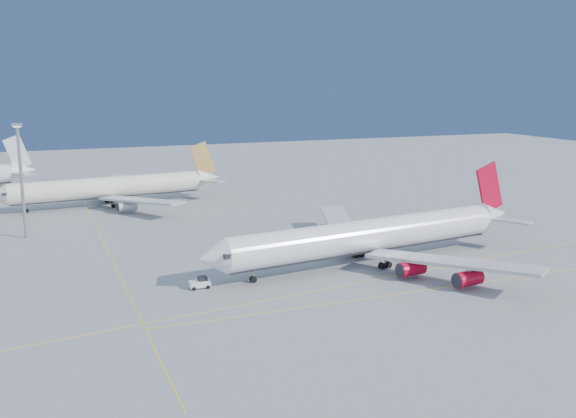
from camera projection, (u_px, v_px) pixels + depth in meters
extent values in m
plane|color=slate|center=(346.00, 273.00, 121.07)|extent=(500.00, 500.00, 0.00)
cube|color=yellow|center=(409.00, 292.00, 110.16)|extent=(90.00, 0.18, 0.02)
cube|color=yellow|center=(361.00, 282.00, 115.61)|extent=(118.86, 16.88, 0.02)
cube|color=yellow|center=(110.00, 255.00, 133.75)|extent=(0.18, 140.00, 0.02)
cylinder|color=white|center=(367.00, 235.00, 126.56)|extent=(61.85, 14.43, 6.37)
cone|color=white|center=(211.00, 258.00, 110.57)|extent=(5.74, 6.97, 6.37)
cone|color=white|center=(493.00, 214.00, 143.12)|extent=(8.42, 7.02, 6.06)
cube|color=black|center=(223.00, 253.00, 111.45)|extent=(2.54, 6.24, 0.77)
cube|color=#B7B7BC|center=(452.00, 262.00, 114.36)|extent=(22.34, 29.69, 0.60)
cube|color=#B7B7BC|center=(340.00, 224.00, 144.84)|extent=(15.45, 32.03, 0.60)
cube|color=#BB0823|center=(489.00, 188.00, 141.11)|extent=(8.44, 1.60, 11.63)
cylinder|color=gray|center=(253.00, 273.00, 115.16)|extent=(0.26, 0.26, 2.53)
cylinder|color=black|center=(253.00, 279.00, 115.41)|extent=(1.30, 0.92, 1.21)
cylinder|color=gray|center=(385.00, 259.00, 124.01)|extent=(0.35, 0.35, 2.53)
cylinder|color=black|center=(385.00, 265.00, 124.26)|extent=(1.33, 1.14, 1.21)
cylinder|color=gray|center=(358.00, 248.00, 131.70)|extent=(0.35, 0.35, 2.53)
cylinder|color=black|center=(358.00, 254.00, 131.95)|extent=(1.33, 1.14, 1.21)
cylinder|color=#BB0823|center=(411.00, 269.00, 117.52)|extent=(5.59, 3.42, 2.75)
cylinder|color=#BB0823|center=(468.00, 279.00, 111.61)|extent=(5.59, 3.42, 2.75)
cylinder|color=#BB0823|center=(338.00, 240.00, 138.20)|extent=(5.59, 3.42, 2.75)
cylinder|color=#BB0823|center=(331.00, 229.00, 148.61)|extent=(5.59, 3.42, 2.75)
cylinder|color=silver|center=(108.00, 187.00, 185.39)|extent=(54.68, 11.90, 5.96)
cone|color=silver|center=(208.00, 178.00, 199.54)|extent=(7.89, 6.43, 5.66)
cube|color=black|center=(5.00, 193.00, 172.53)|extent=(2.28, 5.81, 0.73)
cube|color=#B7B7BC|center=(141.00, 200.00, 173.86)|extent=(20.19, 27.61, 0.57)
cube|color=#B7B7BC|center=(112.00, 184.00, 202.23)|extent=(14.93, 29.37, 0.57)
cube|color=gold|center=(203.00, 159.00, 197.66)|extent=(8.04, 1.35, 11.06)
cylinder|color=gray|center=(26.00, 206.00, 175.78)|extent=(0.25, 0.25, 2.40)
cylinder|color=black|center=(27.00, 211.00, 176.02)|extent=(1.22, 0.85, 1.15)
cylinder|color=gray|center=(116.00, 202.00, 182.93)|extent=(0.33, 0.33, 2.40)
cylinder|color=black|center=(116.00, 206.00, 183.16)|extent=(1.25, 1.06, 1.15)
cylinder|color=gray|center=(109.00, 197.00, 190.24)|extent=(0.33, 0.33, 2.40)
cylinder|color=black|center=(109.00, 201.00, 190.48)|extent=(1.25, 1.06, 1.15)
cylinder|color=#B7B7BC|center=(127.00, 207.00, 175.39)|extent=(5.27, 3.15, 2.61)
cylinder|color=#B7B7BC|center=(105.00, 192.00, 198.71)|extent=(5.27, 3.15, 2.61)
cone|color=white|center=(24.00, 170.00, 213.38)|extent=(8.27, 6.61, 5.88)
cube|color=silver|center=(17.00, 152.00, 211.42)|extent=(8.50, 1.33, 11.68)
cube|color=white|center=(200.00, 284.00, 112.32)|extent=(3.65, 1.86, 1.09)
cube|color=black|center=(203.00, 279.00, 112.36)|extent=(1.47, 1.56, 0.82)
cylinder|color=black|center=(194.00, 289.00, 111.07)|extent=(0.64, 0.33, 0.64)
cylinder|color=black|center=(191.00, 286.00, 112.80)|extent=(0.64, 0.33, 0.64)
cylinder|color=black|center=(208.00, 287.00, 112.03)|extent=(0.64, 0.33, 0.64)
cylinder|color=black|center=(205.00, 284.00, 113.76)|extent=(0.64, 0.33, 0.64)
cylinder|color=gray|center=(22.00, 183.00, 145.77)|extent=(0.72, 0.72, 25.85)
cube|color=gray|center=(17.00, 125.00, 143.18)|extent=(2.27, 2.27, 0.52)
cube|color=white|center=(17.00, 126.00, 143.26)|extent=(1.65, 1.65, 0.26)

